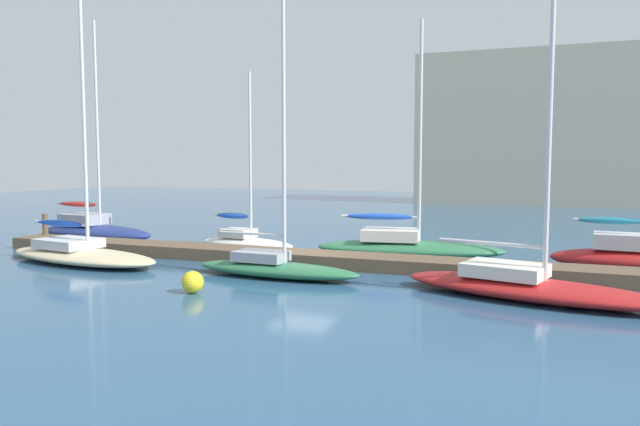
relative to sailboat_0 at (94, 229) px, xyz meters
name	(u,v)px	position (x,y,z in m)	size (l,w,h in m)	color
ground_plane	(303,264)	(13.47, -2.88, -0.62)	(120.00, 120.00, 0.00)	#2D567A
dock_pier	(303,258)	(13.47, -2.88, -0.35)	(30.28, 1.87, 0.54)	brown
dock_piling_near_end	(45,229)	(-1.27, -2.10, 0.18)	(0.28, 0.28, 1.59)	brown
sailboat_0	(94,229)	(0.00, 0.00, 0.00)	(7.65, 3.13, 11.66)	navy
sailboat_1	(80,251)	(4.48, -5.94, -0.12)	(8.51, 3.96, 12.43)	beige
sailboat_2	(245,240)	(9.30, -0.14, -0.12)	(5.36, 2.44, 8.54)	white
sailboat_3	(275,264)	(13.56, -5.83, -0.13)	(6.64, 1.99, 10.91)	#2D7047
sailboat_4	(407,245)	(17.12, 0.44, -0.08)	(8.64, 3.73, 10.45)	#2D7047
sailboat_5	(528,285)	(22.50, -6.25, -0.16)	(8.62, 4.39, 9.95)	#B21E1E
sailboat_6	(635,257)	(26.22, -0.09, 0.01)	(6.52, 2.44, 9.10)	#B21E1E
mooring_buoy_yellow	(193,282)	(12.20, -9.27, -0.25)	(0.73, 0.73, 0.73)	yellow
harbor_building_distant	(528,130)	(20.69, 38.84, 6.83)	(21.20, 8.84, 14.89)	#BCB299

